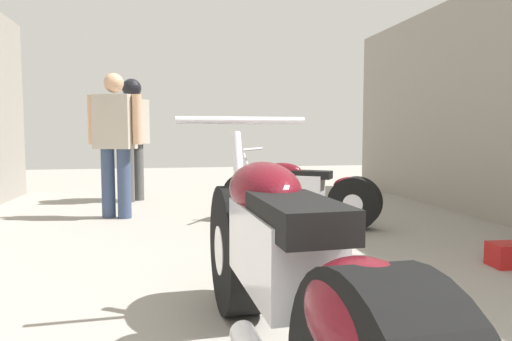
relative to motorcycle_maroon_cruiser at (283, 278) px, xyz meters
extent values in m
plane|color=gray|center=(0.21, 2.11, -0.45)|extent=(18.44, 18.44, 0.00)
cylinder|color=black|center=(-0.04, 0.84, -0.10)|extent=(0.25, 0.71, 0.70)
cylinder|color=silver|center=(-0.04, 0.84, -0.10)|extent=(0.24, 0.28, 0.26)
cube|color=silver|center=(0.00, 0.05, 0.10)|extent=(0.30, 0.71, 0.30)
ellipsoid|color=#5B0F19|center=(-0.01, 0.29, 0.29)|extent=(0.31, 0.58, 0.24)
cube|color=black|center=(0.01, -0.15, 0.26)|extent=(0.27, 0.53, 0.11)
ellipsoid|color=#5B0F19|center=(0.04, -0.68, 0.12)|extent=(0.31, 0.49, 0.26)
cylinder|color=silver|center=(-0.04, 0.79, 0.23)|extent=(0.07, 0.28, 0.63)
cylinder|color=silver|center=(-0.04, 0.75, 0.60)|extent=(0.67, 0.07, 0.04)
cylinder|color=black|center=(0.45, 3.46, -0.18)|extent=(0.56, 0.48, 0.53)
cylinder|color=silver|center=(0.45, 3.46, -0.18)|extent=(0.29, 0.30, 0.20)
cylinder|color=black|center=(1.45, 2.80, -0.18)|extent=(0.56, 0.48, 0.53)
cylinder|color=silver|center=(1.45, 2.80, -0.18)|extent=(0.29, 0.30, 0.20)
cube|color=silver|center=(0.95, 3.13, -0.03)|extent=(0.55, 0.46, 0.23)
ellipsoid|color=#5B0F19|center=(0.80, 3.23, 0.11)|extent=(0.48, 0.42, 0.18)
cube|color=black|center=(1.07, 3.05, 0.09)|extent=(0.43, 0.37, 0.08)
ellipsoid|color=#5B0F19|center=(1.41, 2.82, -0.02)|extent=(0.42, 0.38, 0.20)
cylinder|color=silver|center=(0.48, 3.45, 0.06)|extent=(0.20, 0.15, 0.48)
cylinder|color=silver|center=(0.51, 3.43, 0.35)|extent=(0.31, 0.44, 0.03)
cylinder|color=silver|center=(1.09, 2.90, -0.26)|extent=(0.42, 0.31, 0.07)
cylinder|color=#384766|center=(-1.09, 3.91, -0.05)|extent=(0.20, 0.20, 0.79)
cylinder|color=#384766|center=(-0.90, 3.84, -0.05)|extent=(0.20, 0.20, 0.79)
cube|color=#B2A899|center=(-1.00, 3.88, 0.65)|extent=(0.49, 0.38, 0.61)
cylinder|color=tan|center=(-1.25, 3.98, 0.67)|extent=(0.14, 0.14, 0.56)
cylinder|color=tan|center=(-0.74, 3.77, 0.67)|extent=(0.14, 0.14, 0.56)
sphere|color=tan|center=(-1.00, 3.88, 1.08)|extent=(0.22, 0.22, 0.22)
cylinder|color=#4C4C4C|center=(-0.95, 5.10, -0.04)|extent=(0.22, 0.22, 0.82)
cylinder|color=#4C4C4C|center=(-0.83, 5.26, -0.04)|extent=(0.22, 0.22, 0.82)
cube|color=#B2A899|center=(-0.89, 5.18, 0.68)|extent=(0.46, 0.51, 0.62)
cylinder|color=#9E7051|center=(-1.06, 4.96, 0.71)|extent=(0.16, 0.16, 0.57)
cylinder|color=#9E7051|center=(-0.73, 5.41, 0.71)|extent=(0.16, 0.16, 0.57)
sphere|color=black|center=(-0.89, 5.18, 1.13)|extent=(0.23, 0.23, 0.23)
sphere|color=black|center=(-0.89, 5.18, 1.14)|extent=(0.27, 0.27, 0.27)
camera|label=1|loc=(-0.41, -1.64, 0.54)|focal=32.89mm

